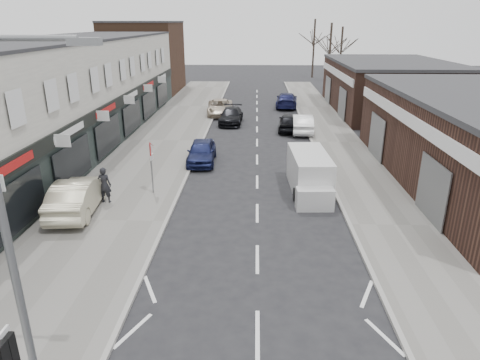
# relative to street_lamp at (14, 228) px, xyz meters

# --- Properties ---
(pavement_left) EXTENTS (5.50, 64.00, 0.12)m
(pavement_left) POSITION_rel_street_lamp_xyz_m (-2.22, 22.80, -4.56)
(pavement_left) COLOR slate
(pavement_left) RESTS_ON ground
(pavement_right) EXTENTS (3.50, 64.00, 0.12)m
(pavement_right) POSITION_rel_street_lamp_xyz_m (10.28, 22.80, -4.56)
(pavement_right) COLOR slate
(pavement_right) RESTS_ON ground
(shop_terrace_left) EXTENTS (8.00, 41.00, 7.10)m
(shop_terrace_left) POSITION_rel_street_lamp_xyz_m (-8.97, 20.30, -1.07)
(shop_terrace_left) COLOR silver
(shop_terrace_left) RESTS_ON ground
(brick_block_far) EXTENTS (8.00, 10.00, 8.00)m
(brick_block_far) POSITION_rel_street_lamp_xyz_m (-8.97, 45.80, -0.62)
(brick_block_far) COLOR #462D1E
(brick_block_far) RESTS_ON ground
(right_unit_far) EXTENTS (10.00, 16.00, 4.50)m
(right_unit_far) POSITION_rel_street_lamp_xyz_m (17.03, 34.80, -2.37)
(right_unit_far) COLOR #3B231A
(right_unit_far) RESTS_ON ground
(tree_far_a) EXTENTS (3.60, 3.60, 8.00)m
(tree_far_a) POSITION_rel_street_lamp_xyz_m (13.53, 48.80, -4.62)
(tree_far_a) COLOR #382D26
(tree_far_a) RESTS_ON ground
(tree_far_b) EXTENTS (3.60, 3.60, 7.50)m
(tree_far_b) POSITION_rel_street_lamp_xyz_m (16.03, 54.80, -4.62)
(tree_far_b) COLOR #382D26
(tree_far_b) RESTS_ON ground
(tree_far_c) EXTENTS (3.60, 3.60, 8.50)m
(tree_far_c) POSITION_rel_street_lamp_xyz_m (13.03, 60.80, -4.62)
(tree_far_c) COLOR #382D26
(tree_far_c) RESTS_ON ground
(street_lamp) EXTENTS (2.23, 0.22, 8.00)m
(street_lamp) POSITION_rel_street_lamp_xyz_m (0.00, 0.00, 0.00)
(street_lamp) COLOR slate
(street_lamp) RESTS_ON pavement_left
(warning_sign) EXTENTS (0.12, 0.80, 2.70)m
(warning_sign) POSITION_rel_street_lamp_xyz_m (-0.63, 12.80, -2.42)
(warning_sign) COLOR slate
(warning_sign) RESTS_ON pavement_left
(white_van) EXTENTS (1.97, 5.07, 1.94)m
(white_van) POSITION_rel_street_lamp_xyz_m (7.16, 13.61, -3.70)
(white_van) COLOR silver
(white_van) RESTS_ON ground
(sedan_on_pavement) EXTENTS (2.07, 4.80, 1.54)m
(sedan_on_pavement) POSITION_rel_street_lamp_xyz_m (-3.50, 10.45, -3.73)
(sedan_on_pavement) COLOR #C0B999
(sedan_on_pavement) RESTS_ON pavement_left
(pedestrian) EXTENTS (0.65, 0.44, 1.73)m
(pedestrian) POSITION_rel_street_lamp_xyz_m (-2.63, 11.52, -3.63)
(pedestrian) COLOR black
(pedestrian) RESTS_ON pavement_left
(parked_car_left_a) EXTENTS (1.76, 4.12, 1.39)m
(parked_car_left_a) POSITION_rel_street_lamp_xyz_m (1.13, 18.08, -3.93)
(parked_car_left_a) COLOR #161C47
(parked_car_left_a) RESTS_ON ground
(parked_car_left_b) EXTENTS (1.99, 4.57, 1.31)m
(parked_car_left_b) POSITION_rel_street_lamp_xyz_m (2.33, 28.83, -3.97)
(parked_car_left_b) COLOR black
(parked_car_left_b) RESTS_ON ground
(parked_car_left_c) EXTENTS (2.64, 5.14, 1.39)m
(parked_car_left_c) POSITION_rel_street_lamp_xyz_m (1.13, 32.33, -3.93)
(parked_car_left_c) COLOR #BFAE99
(parked_car_left_c) RESTS_ON ground
(parked_car_right_a) EXTENTS (1.69, 4.40, 1.43)m
(parked_car_right_a) POSITION_rel_street_lamp_xyz_m (8.03, 25.88, -3.91)
(parked_car_right_a) COLOR white
(parked_car_right_a) RESTS_ON ground
(parked_car_right_b) EXTENTS (2.03, 4.25, 1.40)m
(parked_car_right_b) POSITION_rel_street_lamp_xyz_m (7.08, 26.46, -3.92)
(parked_car_right_b) COLOR black
(parked_car_right_b) RESTS_ON ground
(parked_car_right_c) EXTENTS (2.48, 5.18, 1.46)m
(parked_car_right_c) POSITION_rel_street_lamp_xyz_m (7.49, 36.33, -3.89)
(parked_car_right_c) COLOR #14163F
(parked_car_right_c) RESTS_ON ground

